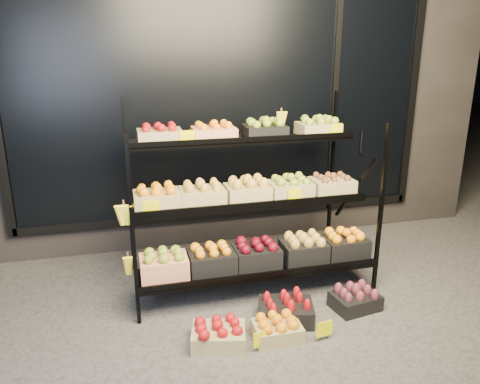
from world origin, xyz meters
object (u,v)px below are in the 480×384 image
object	(u,v)px
floor_crate_left	(219,334)
floor_crate_midright	(277,328)
display_rack	(249,201)
floor_crate_midleft	(286,309)

from	to	relation	value
floor_crate_left	floor_crate_midright	size ratio (longest dim) A/B	1.25
display_rack	floor_crate_midleft	bearing A→B (deg)	-80.06
floor_crate_left	floor_crate_midleft	size ratio (longest dim) A/B	0.90
display_rack	floor_crate_midleft	distance (m)	0.97
display_rack	floor_crate_midleft	xyz separation A→B (m)	(0.12, -0.67, -0.69)
floor_crate_left	floor_crate_midleft	bearing A→B (deg)	31.19
floor_crate_midleft	floor_crate_midright	world-z (taller)	floor_crate_midleft
floor_crate_left	floor_crate_midright	xyz separation A→B (m)	(0.44, -0.03, -0.01)
floor_crate_midleft	floor_crate_midright	xyz separation A→B (m)	(-0.14, -0.21, -0.01)
floor_crate_midright	display_rack	bearing A→B (deg)	89.52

